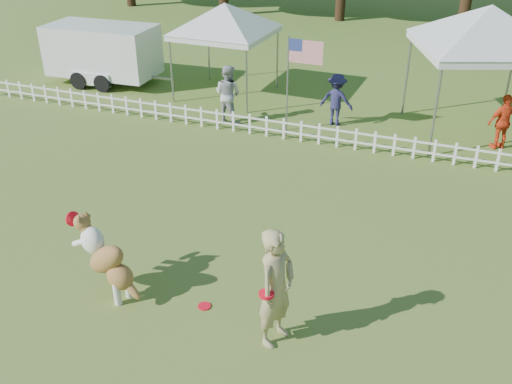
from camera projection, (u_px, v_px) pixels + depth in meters
ground at (193, 297)px, 9.76m from camera, size 120.00×120.00×0.00m
picket_fence at (310, 133)px, 15.34m from camera, size 22.00×0.08×0.60m
handler at (276, 288)px, 8.40m from camera, size 0.64×0.81×1.97m
dog at (107, 260)px, 9.50m from camera, size 1.44×0.79×1.41m
frisbee_on_turf at (204, 306)px, 9.52m from camera, size 0.27×0.27×0.02m
canopy_tent_left at (226, 51)px, 18.30m from camera, size 2.88×2.88×2.90m
canopy_tent_right at (479, 74)px, 15.28m from camera, size 4.29×4.29×3.43m
cargo_trailer at (103, 54)px, 19.68m from camera, size 4.69×2.24×2.02m
flag_pole at (287, 85)px, 15.63m from camera, size 1.03×0.13×2.67m
spectator_a at (228, 94)px, 16.47m from camera, size 0.93×0.79×1.69m
spectator_b at (336, 100)px, 16.31m from camera, size 1.01×0.62×1.51m
spectator_c at (503, 122)px, 14.84m from camera, size 0.93×0.78×1.48m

